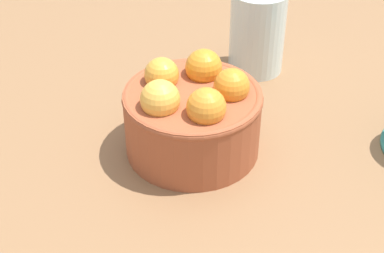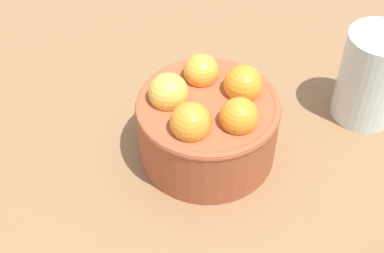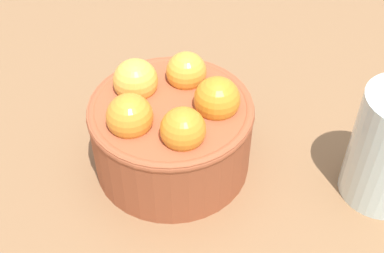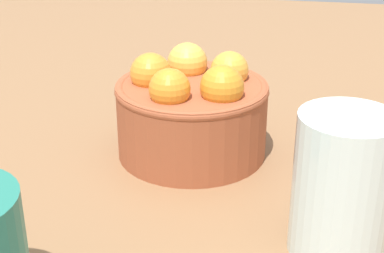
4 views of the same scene
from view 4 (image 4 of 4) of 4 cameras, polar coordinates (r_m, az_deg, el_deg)
ground_plane at (r=60.15cm, az=-0.01°, el=-4.45°), size 145.61×114.26×4.57cm
terracotta_bowl at (r=57.12cm, az=-0.02°, el=1.65°), size 14.89×14.89×10.20cm
water_glass at (r=43.70cm, az=14.45°, el=-5.62°), size 7.22×7.22×10.98cm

